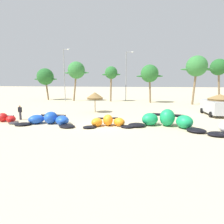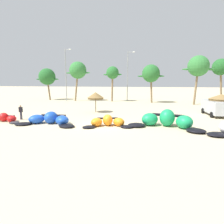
% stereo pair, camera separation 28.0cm
% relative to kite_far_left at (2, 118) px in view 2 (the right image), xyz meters
% --- Properties ---
extents(ground_plane, '(260.00, 260.00, 0.00)m').
position_rel_kite_far_left_xyz_m(ground_plane, '(10.98, 0.47, -0.35)').
color(ground_plane, beige).
extents(kite_far_left, '(4.63, 2.36, 0.92)m').
position_rel_kite_far_left_xyz_m(kite_far_left, '(0.00, 0.00, 0.00)').
color(kite_far_left, '#333338').
rests_on(kite_far_left, ground).
extents(kite_left, '(6.51, 2.99, 1.21)m').
position_rel_kite_far_left_xyz_m(kite_left, '(5.44, -0.05, 0.11)').
color(kite_left, black).
rests_on(kite_left, ground).
extents(kite_left_of_center, '(4.83, 2.81, 1.08)m').
position_rel_kite_far_left_xyz_m(kite_left_of_center, '(11.40, 0.12, 0.06)').
color(kite_left_of_center, black).
rests_on(kite_left_of_center, ground).
extents(kite_center, '(7.01, 4.08, 1.63)m').
position_rel_kite_far_left_xyz_m(kite_center, '(16.87, 0.87, 0.27)').
color(kite_center, black).
rests_on(kite_center, ground).
extents(beach_umbrella_near_van, '(2.25, 2.25, 2.78)m').
position_rel_kite_far_left_xyz_m(beach_umbrella_near_van, '(8.01, 8.01, 1.95)').
color(beach_umbrella_near_van, brown).
rests_on(beach_umbrella_near_van, ground).
extents(beach_umbrella_middle, '(2.97, 2.97, 2.66)m').
position_rel_kite_far_left_xyz_m(beach_umbrella_middle, '(24.08, 8.73, 1.91)').
color(beach_umbrella_middle, brown).
rests_on(beach_umbrella_middle, ground).
extents(parked_van, '(2.41, 5.25, 1.84)m').
position_rel_kite_far_left_xyz_m(parked_van, '(23.44, 8.47, 0.74)').
color(parked_van, '#B2B7BC').
rests_on(parked_van, ground).
extents(person_near_kites, '(0.36, 0.24, 1.62)m').
position_rel_kite_far_left_xyz_m(person_near_kites, '(1.18, 1.47, 0.47)').
color(person_near_kites, '#383842').
rests_on(person_near_kites, ground).
extents(palm_leftmost, '(5.63, 3.75, 7.17)m').
position_rel_kite_far_left_xyz_m(palm_leftmost, '(-7.79, 23.62, 4.90)').
color(palm_leftmost, brown).
rests_on(palm_leftmost, ground).
extents(palm_left, '(5.49, 3.66, 8.43)m').
position_rel_kite_far_left_xyz_m(palm_left, '(0.00, 22.67, 6.19)').
color(palm_left, '#7F6647').
rests_on(palm_left, ground).
extents(palm_left_of_gap, '(3.94, 2.62, 7.36)m').
position_rel_kite_far_left_xyz_m(palm_left_of_gap, '(7.56, 22.96, 5.55)').
color(palm_left_of_gap, '#7F6647').
rests_on(palm_left_of_gap, ground).
extents(palm_center_left, '(5.19, 3.46, 7.51)m').
position_rel_kite_far_left_xyz_m(palm_center_left, '(15.45, 21.75, 5.36)').
color(palm_center_left, '#7F6647').
rests_on(palm_center_left, ground).
extents(palm_center_right, '(5.54, 3.70, 8.80)m').
position_rel_kite_far_left_xyz_m(palm_center_right, '(23.69, 19.97, 6.52)').
color(palm_center_right, '#7F6647').
rests_on(palm_center_right, ground).
extents(palm_right_of_gap, '(4.77, 3.18, 8.58)m').
position_rel_kite_far_left_xyz_m(palm_right_of_gap, '(28.69, 23.97, 6.53)').
color(palm_right_of_gap, '#7F6647').
rests_on(palm_right_of_gap, ground).
extents(lamppost_west, '(1.46, 0.24, 10.96)m').
position_rel_kite_far_left_xyz_m(lamppost_west, '(-2.25, 21.69, 5.64)').
color(lamppost_west, gray).
rests_on(lamppost_west, ground).
extents(lamppost_west_center, '(1.64, 0.24, 10.50)m').
position_rel_kite_far_left_xyz_m(lamppost_west_center, '(10.62, 24.60, 5.43)').
color(lamppost_west_center, gray).
rests_on(lamppost_west_center, ground).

